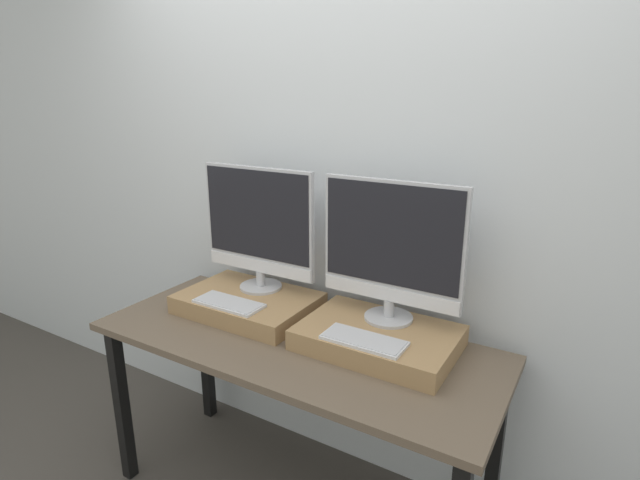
{
  "coord_description": "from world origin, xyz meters",
  "views": [
    {
      "loc": [
        1.0,
        -1.13,
        1.73
      ],
      "look_at": [
        0.0,
        0.53,
        1.14
      ],
      "focal_mm": 28.0,
      "sensor_mm": 36.0,
      "label": 1
    }
  ],
  "objects_px": {
    "keyboard_left": "(229,303)",
    "monitor_right": "(391,248)",
    "monitor_left": "(258,225)",
    "keyboard_right": "(364,340)"
  },
  "relations": [
    {
      "from": "keyboard_left",
      "to": "keyboard_right",
      "type": "height_order",
      "value": "same"
    },
    {
      "from": "monitor_left",
      "to": "keyboard_left",
      "type": "height_order",
      "value": "monitor_left"
    },
    {
      "from": "monitor_left",
      "to": "keyboard_right",
      "type": "bearing_deg",
      "value": -19.09
    },
    {
      "from": "monitor_left",
      "to": "keyboard_left",
      "type": "xyz_separation_m",
      "value": [
        0.0,
        -0.22,
        -0.28
      ]
    },
    {
      "from": "monitor_left",
      "to": "monitor_right",
      "type": "relative_size",
      "value": 1.0
    },
    {
      "from": "monitor_left",
      "to": "keyboard_left",
      "type": "bearing_deg",
      "value": -90.0
    },
    {
      "from": "monitor_right",
      "to": "monitor_left",
      "type": "bearing_deg",
      "value": 180.0
    },
    {
      "from": "keyboard_left",
      "to": "monitor_right",
      "type": "relative_size",
      "value": 0.54
    },
    {
      "from": "keyboard_right",
      "to": "keyboard_left",
      "type": "bearing_deg",
      "value": 180.0
    },
    {
      "from": "keyboard_left",
      "to": "monitor_left",
      "type": "bearing_deg",
      "value": 90.0
    }
  ]
}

